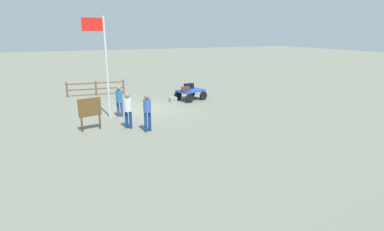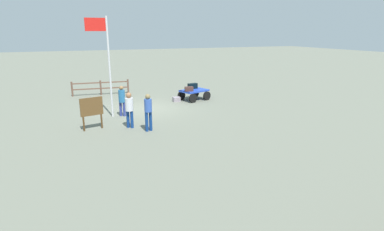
{
  "view_description": "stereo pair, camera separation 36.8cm",
  "coord_description": "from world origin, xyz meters",
  "px_view_note": "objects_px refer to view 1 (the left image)",
  "views": [
    {
      "loc": [
        4.61,
        17.29,
        4.38
      ],
      "look_at": [
        -0.47,
        6.0,
        1.03
      ],
      "focal_mm": 29.35,
      "sensor_mm": 36.0,
      "label": 1
    },
    {
      "loc": [
        4.27,
        17.43,
        4.38
      ],
      "look_at": [
        -0.47,
        6.0,
        1.03
      ],
      "focal_mm": 29.35,
      "sensor_mm": 36.0,
      "label": 2
    }
  ],
  "objects_px": {
    "worker_trailing": "(147,110)",
    "suitcase_olive": "(189,86)",
    "suitcase_grey": "(173,99)",
    "worker_lead": "(128,107)",
    "worker_supervisor": "(119,99)",
    "luggage_cart": "(190,93)",
    "flagpole": "(103,57)",
    "suitcase_tan": "(186,89)",
    "signboard": "(90,110)"
  },
  "relations": [
    {
      "from": "flagpole",
      "to": "signboard",
      "type": "xyz_separation_m",
      "value": [
        1.04,
        1.95,
        -2.14
      ]
    },
    {
      "from": "suitcase_olive",
      "to": "flagpole",
      "type": "xyz_separation_m",
      "value": [
        5.82,
        2.64,
        2.27
      ]
    },
    {
      "from": "suitcase_tan",
      "to": "worker_supervisor",
      "type": "distance_m",
      "value": 4.99
    },
    {
      "from": "suitcase_grey",
      "to": "suitcase_olive",
      "type": "bearing_deg",
      "value": -159.43
    },
    {
      "from": "luggage_cart",
      "to": "worker_trailing",
      "type": "bearing_deg",
      "value": 49.99
    },
    {
      "from": "worker_supervisor",
      "to": "suitcase_olive",
      "type": "bearing_deg",
      "value": -152.22
    },
    {
      "from": "suitcase_olive",
      "to": "worker_trailing",
      "type": "bearing_deg",
      "value": 51.74
    },
    {
      "from": "signboard",
      "to": "suitcase_olive",
      "type": "bearing_deg",
      "value": -146.2
    },
    {
      "from": "suitcase_grey",
      "to": "flagpole",
      "type": "height_order",
      "value": "flagpole"
    },
    {
      "from": "worker_lead",
      "to": "flagpole",
      "type": "distance_m",
      "value": 3.19
    },
    {
      "from": "suitcase_grey",
      "to": "worker_trailing",
      "type": "xyz_separation_m",
      "value": [
        3.22,
        5.27,
        0.85
      ]
    },
    {
      "from": "luggage_cart",
      "to": "flagpole",
      "type": "bearing_deg",
      "value": 20.76
    },
    {
      "from": "suitcase_olive",
      "to": "worker_lead",
      "type": "xyz_separation_m",
      "value": [
        5.23,
        4.95,
        0.15
      ]
    },
    {
      "from": "worker_trailing",
      "to": "flagpole",
      "type": "xyz_separation_m",
      "value": [
        1.27,
        -3.13,
        2.12
      ]
    },
    {
      "from": "flagpole",
      "to": "signboard",
      "type": "distance_m",
      "value": 3.07
    },
    {
      "from": "worker_trailing",
      "to": "luggage_cart",
      "type": "bearing_deg",
      "value": -130.01
    },
    {
      "from": "suitcase_grey",
      "to": "signboard",
      "type": "distance_m",
      "value": 6.92
    },
    {
      "from": "suitcase_tan",
      "to": "suitcase_grey",
      "type": "bearing_deg",
      "value": -19.55
    },
    {
      "from": "worker_supervisor",
      "to": "flagpole",
      "type": "distance_m",
      "value": 2.28
    },
    {
      "from": "suitcase_grey",
      "to": "worker_trailing",
      "type": "relative_size",
      "value": 0.26
    },
    {
      "from": "suitcase_olive",
      "to": "suitcase_grey",
      "type": "relative_size",
      "value": 1.49
    },
    {
      "from": "suitcase_tan",
      "to": "worker_trailing",
      "type": "distance_m",
      "value": 6.39
    },
    {
      "from": "suitcase_tan",
      "to": "worker_supervisor",
      "type": "xyz_separation_m",
      "value": [
        4.59,
        1.95,
        0.12
      ]
    },
    {
      "from": "worker_supervisor",
      "to": "signboard",
      "type": "bearing_deg",
      "value": 47.85
    },
    {
      "from": "worker_trailing",
      "to": "suitcase_olive",
      "type": "bearing_deg",
      "value": -128.26
    },
    {
      "from": "worker_trailing",
      "to": "suitcase_tan",
      "type": "bearing_deg",
      "value": -128.5
    },
    {
      "from": "worker_lead",
      "to": "signboard",
      "type": "bearing_deg",
      "value": -12.49
    },
    {
      "from": "worker_lead",
      "to": "signboard",
      "type": "xyz_separation_m",
      "value": [
        1.63,
        -0.36,
        -0.02
      ]
    },
    {
      "from": "suitcase_tan",
      "to": "worker_trailing",
      "type": "xyz_separation_m",
      "value": [
        3.98,
        5.0,
        0.18
      ]
    },
    {
      "from": "luggage_cart",
      "to": "suitcase_olive",
      "type": "height_order",
      "value": "suitcase_olive"
    },
    {
      "from": "suitcase_grey",
      "to": "worker_lead",
      "type": "height_order",
      "value": "worker_lead"
    },
    {
      "from": "suitcase_grey",
      "to": "worker_supervisor",
      "type": "xyz_separation_m",
      "value": [
        3.83,
        2.22,
        0.79
      ]
    },
    {
      "from": "luggage_cart",
      "to": "worker_supervisor",
      "type": "relative_size",
      "value": 1.28
    },
    {
      "from": "suitcase_olive",
      "to": "signboard",
      "type": "xyz_separation_m",
      "value": [
        6.86,
        4.59,
        0.13
      ]
    },
    {
      "from": "suitcase_grey",
      "to": "worker_supervisor",
      "type": "relative_size",
      "value": 0.28
    },
    {
      "from": "suitcase_grey",
      "to": "flagpole",
      "type": "relative_size",
      "value": 0.09
    },
    {
      "from": "suitcase_tan",
      "to": "suitcase_olive",
      "type": "bearing_deg",
      "value": -126.69
    },
    {
      "from": "suitcase_grey",
      "to": "flagpole",
      "type": "distance_m",
      "value": 5.79
    },
    {
      "from": "suitcase_olive",
      "to": "suitcase_grey",
      "type": "xyz_separation_m",
      "value": [
        1.33,
        0.5,
        -0.7
      ]
    },
    {
      "from": "signboard",
      "to": "worker_trailing",
      "type": "bearing_deg",
      "value": 152.86
    },
    {
      "from": "worker_lead",
      "to": "flagpole",
      "type": "height_order",
      "value": "flagpole"
    },
    {
      "from": "suitcase_olive",
      "to": "signboard",
      "type": "height_order",
      "value": "signboard"
    },
    {
      "from": "suitcase_olive",
      "to": "suitcase_tan",
      "type": "relative_size",
      "value": 1.17
    },
    {
      "from": "worker_supervisor",
      "to": "signboard",
      "type": "relative_size",
      "value": 1.08
    },
    {
      "from": "worker_supervisor",
      "to": "signboard",
      "type": "distance_m",
      "value": 2.52
    },
    {
      "from": "worker_lead",
      "to": "worker_supervisor",
      "type": "distance_m",
      "value": 2.23
    },
    {
      "from": "luggage_cart",
      "to": "suitcase_tan",
      "type": "height_order",
      "value": "suitcase_tan"
    },
    {
      "from": "suitcase_grey",
      "to": "worker_lead",
      "type": "distance_m",
      "value": 5.98
    },
    {
      "from": "luggage_cart",
      "to": "signboard",
      "type": "distance_m",
      "value": 7.92
    },
    {
      "from": "luggage_cart",
      "to": "flagpole",
      "type": "xyz_separation_m",
      "value": [
        5.72,
        2.17,
        2.64
      ]
    }
  ]
}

